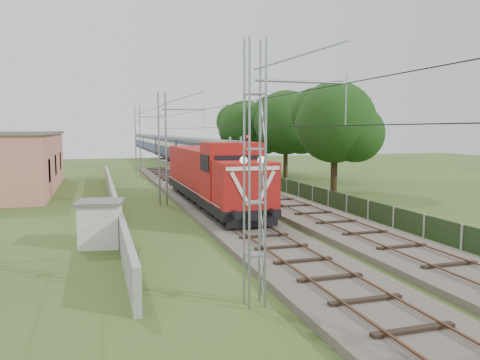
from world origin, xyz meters
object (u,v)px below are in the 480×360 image
object	(u,v)px
coach_rake	(164,144)
relay_hut	(100,223)
locomotive	(212,175)
signal_post	(246,155)

from	to	relation	value
coach_rake	relay_hut	world-z (taller)	coach_rake
locomotive	relay_hut	xyz separation A→B (m)	(-7.40, -8.71, -1.25)
coach_rake	locomotive	bearing A→B (deg)	-94.85
locomotive	coach_rake	size ratio (longest dim) A/B	0.19
locomotive	relay_hut	size ratio (longest dim) A/B	7.63
locomotive	signal_post	world-z (taller)	signal_post
locomotive	signal_post	xyz separation A→B (m)	(3.33, 2.52, 1.19)
coach_rake	relay_hut	xyz separation A→B (m)	(-12.40, -67.69, -1.50)
coach_rake	signal_post	bearing A→B (deg)	-91.70
coach_rake	signal_post	size ratio (longest dim) A/B	18.20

